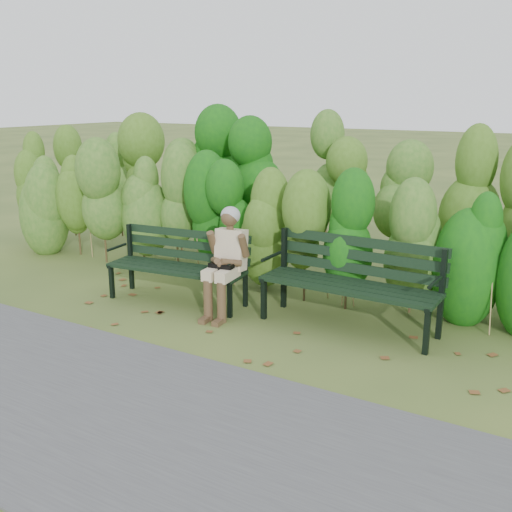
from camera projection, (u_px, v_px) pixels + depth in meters
The scene contains 7 objects.
ground at pixel (240, 326), 6.86m from camera, with size 80.00×80.00×0.00m, color #415526.
footpath at pixel (101, 409), 5.03m from camera, with size 60.00×2.50×0.01m, color #474749.
hedge_band at pixel (313, 195), 8.08m from camera, with size 11.04×1.67×2.42m.
leaf_litter at pixel (283, 332), 6.67m from camera, with size 5.29×2.24×0.01m.
bench_left at pixel (180, 260), 7.60m from camera, with size 1.85×0.78×0.90m.
bench_right at pixel (353, 276), 6.73m from camera, with size 2.02×0.69×1.01m.
seated_woman at pixel (226, 255), 7.09m from camera, with size 0.52×0.76×1.29m.
Camera 1 is at (3.44, -5.42, 2.56)m, focal length 42.00 mm.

